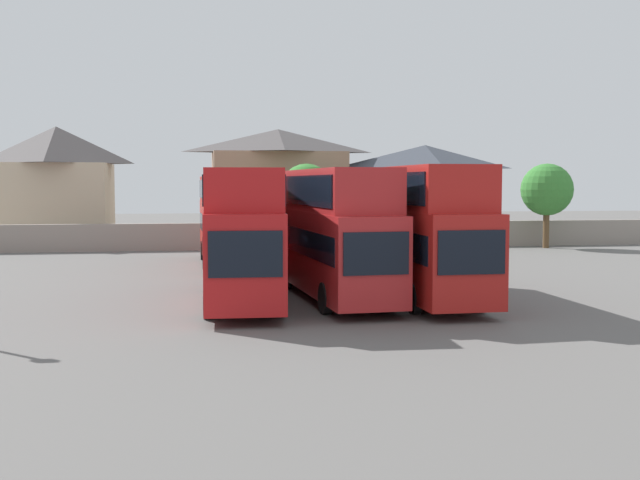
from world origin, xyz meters
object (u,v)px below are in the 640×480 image
(bus_1, at_px, (241,228))
(bus_3, at_px, (415,225))
(tree_behind_wall, at_px, (306,191))
(house_terrace_centre, at_px, (278,184))
(bus_5, at_px, (286,229))
(bus_6, at_px, (341,229))
(tree_left_of_lot, at_px, (547,190))
(bus_2, at_px, (332,226))
(house_terrace_right, at_px, (425,191))
(house_terrace_left, at_px, (57,184))
(bus_4, at_px, (227,215))

(bus_1, relative_size, bus_3, 0.96)
(tree_behind_wall, bearing_deg, house_terrace_centre, 100.81)
(bus_5, height_order, bus_6, bus_5)
(bus_3, bearing_deg, bus_6, -179.96)
(bus_6, bearing_deg, tree_left_of_lot, 118.35)
(tree_left_of_lot, distance_m, tree_behind_wall, 16.66)
(bus_2, height_order, house_terrace_right, house_terrace_right)
(bus_5, bearing_deg, house_terrace_left, -140.25)
(house_terrace_centre, bearing_deg, house_terrace_left, -176.14)
(bus_3, xyz_separation_m, bus_5, (-3.48, 13.27, -0.91))
(bus_6, distance_m, house_terrace_right, 21.59)
(bus_5, xyz_separation_m, tree_left_of_lot, (19.04, 8.39, 2.03))
(bus_2, xyz_separation_m, bus_5, (-0.25, 12.96, -0.85))
(bus_1, xyz_separation_m, house_terrace_left, (-11.61, 31.81, 1.61))
(house_terrace_centre, xyz_separation_m, tree_behind_wall, (1.28, -6.70, -0.54))
(bus_3, distance_m, tree_left_of_lot, 26.70)
(house_terrace_right, distance_m, tree_behind_wall, 12.52)
(tree_left_of_lot, bearing_deg, bus_6, -154.07)
(bus_1, height_order, bus_2, bus_2)
(bus_1, distance_m, house_terrace_right, 36.94)
(bus_6, height_order, house_terrace_right, house_terrace_right)
(bus_2, bearing_deg, bus_3, 80.50)
(bus_5, bearing_deg, tree_left_of_lot, 114.62)
(house_terrace_centre, bearing_deg, house_terrace_right, -0.68)
(house_terrace_left, bearing_deg, bus_2, -64.25)
(house_terrace_left, distance_m, tree_left_of_lot, 35.41)
(house_terrace_centre, height_order, tree_behind_wall, house_terrace_centre)
(bus_4, height_order, bus_5, bus_4)
(bus_1, distance_m, house_terrace_centre, 33.36)
(house_terrace_right, bearing_deg, bus_5, -125.11)
(house_terrace_left, bearing_deg, tree_behind_wall, -17.29)
(bus_1, relative_size, house_terrace_right, 1.06)
(bus_3, xyz_separation_m, house_terrace_left, (-18.39, 31.74, 1.54))
(bus_1, height_order, bus_5, bus_1)
(house_terrace_centre, xyz_separation_m, tree_left_of_lot, (17.32, -11.20, -0.42))
(bus_6, xyz_separation_m, tree_behind_wall, (-0.18, 12.21, 1.97))
(bus_1, relative_size, house_terrace_centre, 1.05)
(bus_6, xyz_separation_m, house_terrace_centre, (-1.46, 18.91, 2.51))
(bus_3, distance_m, house_terrace_left, 36.71)
(house_terrace_left, relative_size, tree_left_of_lot, 1.49)
(bus_4, relative_size, tree_behind_wall, 1.94)
(house_terrace_right, distance_m, tree_left_of_lot, 12.29)
(house_terrace_left, height_order, house_terrace_right, house_terrace_left)
(bus_4, height_order, house_terrace_right, house_terrace_right)
(bus_5, xyz_separation_m, bus_6, (3.18, 0.68, -0.07))
(house_terrace_left, xyz_separation_m, house_terrace_centre, (16.63, 1.12, 0.00))
(bus_1, bearing_deg, bus_3, 92.93)
(bus_4, bearing_deg, tree_left_of_lot, 108.74)
(bus_2, height_order, bus_5, bus_2)
(bus_1, relative_size, bus_6, 1.04)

